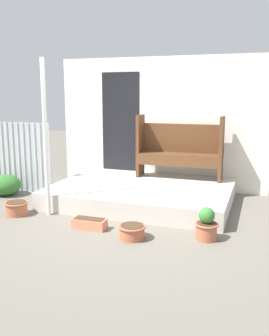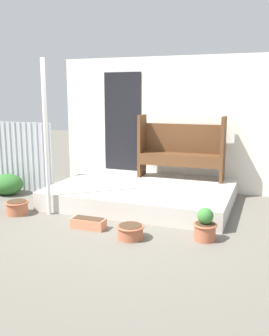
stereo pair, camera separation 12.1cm
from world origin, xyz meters
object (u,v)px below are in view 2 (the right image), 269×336
object	(u,v)px
flower_pot_middle	(130,231)
shrub_by_fence	(7,184)
support_post	(46,139)
bench	(181,147)
flower_pot_right	(205,226)
flower_pot_left	(17,207)
planter_box_rect	(89,223)

from	to	relation	value
flower_pot_middle	shrub_by_fence	size ratio (longest dim) A/B	0.63
support_post	bench	world-z (taller)	support_post
support_post	bench	size ratio (longest dim) A/B	1.50
bench	shrub_by_fence	bearing A→B (deg)	-159.44
support_post	flower_pot_right	world-z (taller)	support_post
shrub_by_fence	flower_pot_left	bearing A→B (deg)	-44.96
support_post	flower_pot_right	xyz separation A→B (m)	(2.51, -0.21, -1.02)
flower_pot_middle	flower_pot_right	distance (m)	0.98
flower_pot_left	planter_box_rect	size ratio (longest dim) A/B	0.77
bench	planter_box_rect	distance (m)	2.58
flower_pot_middle	shrub_by_fence	xyz separation A→B (m)	(-2.99, 1.26, 0.10)
planter_box_rect	shrub_by_fence	bearing A→B (deg)	154.25
bench	planter_box_rect	bearing A→B (deg)	-109.73
support_post	bench	bearing A→B (deg)	49.81
flower_pot_left	flower_pot_right	distance (m)	3.00
support_post	planter_box_rect	xyz separation A→B (m)	(0.88, -0.35, -1.13)
flower_pot_right	bench	bearing A→B (deg)	111.27
flower_pot_right	planter_box_rect	xyz separation A→B (m)	(-1.63, -0.14, -0.12)
flower_pot_middle	flower_pot_right	bearing A→B (deg)	17.17
flower_pot_middle	flower_pot_left	bearing A→B (deg)	170.85
planter_box_rect	flower_pot_middle	bearing A→B (deg)	-12.31
support_post	planter_box_rect	bearing A→B (deg)	-21.72
flower_pot_right	shrub_by_fence	xyz separation A→B (m)	(-3.92, 0.97, 0.01)
flower_pot_middle	support_post	bearing A→B (deg)	162.33
flower_pot_left	shrub_by_fence	distance (m)	1.31
bench	flower_pot_middle	bearing A→B (deg)	-93.01
support_post	bench	xyz separation A→B (m)	(1.66, 1.97, -0.31)
bench	planter_box_rect	xyz separation A→B (m)	(-0.78, -2.32, -0.82)
support_post	flower_pot_left	distance (m)	1.20
bench	flower_pot_middle	xyz separation A→B (m)	(-0.08, -2.47, -0.79)
flower_pot_left	flower_pot_right	size ratio (longest dim) A/B	0.85
flower_pot_right	planter_box_rect	distance (m)	1.64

